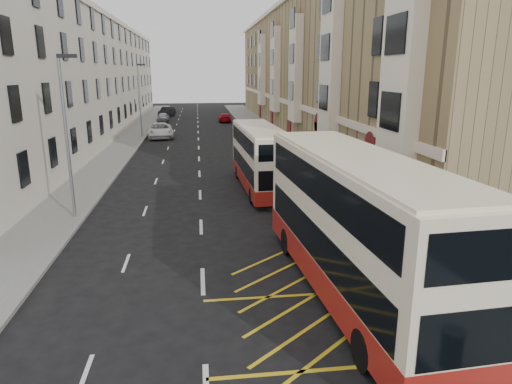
{
  "coord_description": "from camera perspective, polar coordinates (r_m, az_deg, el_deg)",
  "views": [
    {
      "loc": [
        0.01,
        -11.25,
        7.36
      ],
      "look_at": [
        2.62,
        9.33,
        1.85
      ],
      "focal_mm": 32.0,
      "sensor_mm": 36.0,
      "label": 1
    }
  ],
  "objects": [
    {
      "name": "terrace_left",
      "position": [
        58.32,
        -21.13,
        13.09
      ],
      "size": [
        9.18,
        79.0,
        13.25
      ],
      "color": "beige",
      "rests_on": "ground"
    },
    {
      "name": "pedestrian_near",
      "position": [
        16.42,
        19.47,
        -8.48
      ],
      "size": [
        0.76,
        0.57,
        1.88
      ],
      "primitive_type": "imported",
      "rotation": [
        0.0,
        0.0,
        3.33
      ],
      "color": "black",
      "rests_on": "pavement_right"
    },
    {
      "name": "pedestrian_mid",
      "position": [
        19.15,
        22.71,
        -5.99
      ],
      "size": [
        0.8,
        0.66,
        1.54
      ],
      "primitive_type": "imported",
      "rotation": [
        0.0,
        0.0,
        0.1
      ],
      "color": "black",
      "rests_on": "pavement_right"
    },
    {
      "name": "double_decker_front",
      "position": [
        15.29,
        12.27,
        -4.2
      ],
      "size": [
        3.5,
        12.23,
        4.82
      ],
      "rotation": [
        0.0,
        0.0,
        0.06
      ],
      "color": "#FCEBC8",
      "rests_on": "ground"
    },
    {
      "name": "pavement_left",
      "position": [
        42.55,
        -17.33,
        4.34
      ],
      "size": [
        3.0,
        120.0,
        0.15
      ],
      "primitive_type": "cube",
      "color": "slate",
      "rests_on": "ground"
    },
    {
      "name": "terrace_right",
      "position": [
        58.54,
        7.75,
        14.91
      ],
      "size": [
        10.75,
        79.0,
        15.25
      ],
      "color": "#978357",
      "rests_on": "ground"
    },
    {
      "name": "white_van",
      "position": [
        53.45,
        -11.88,
        7.54
      ],
      "size": [
        3.36,
        6.2,
        1.65
      ],
      "primitive_type": "imported",
      "rotation": [
        0.0,
        0.0,
        0.11
      ],
      "color": "white",
      "rests_on": "ground"
    },
    {
      "name": "car_dark",
      "position": [
        78.82,
        -11.07,
        9.82
      ],
      "size": [
        2.78,
        5.02,
        1.57
      ],
      "primitive_type": "imported",
      "rotation": [
        0.0,
        0.0,
        -0.25
      ],
      "color": "black",
      "rests_on": "ground"
    },
    {
      "name": "kerb_left",
      "position": [
        42.31,
        -15.33,
        4.43
      ],
      "size": [
        0.25,
        120.0,
        0.15
      ],
      "primitive_type": "cube",
      "color": "gray",
      "rests_on": "ground"
    },
    {
      "name": "guard_railing",
      "position": [
        19.24,
        12.21,
        -5.23
      ],
      "size": [
        0.06,
        6.56,
        1.01
      ],
      "color": "red",
      "rests_on": "pavement_right"
    },
    {
      "name": "pedestrian_far",
      "position": [
        19.97,
        15.22,
        -4.25
      ],
      "size": [
        1.07,
        0.76,
        1.69
      ],
      "primitive_type": "imported",
      "rotation": [
        0.0,
        0.0,
        2.75
      ],
      "color": "black",
      "rests_on": "pavement_right"
    },
    {
      "name": "road_markings",
      "position": [
        56.73,
        -7.24,
        7.31
      ],
      "size": [
        10.0,
        110.0,
        0.01
      ],
      "primitive_type": null,
      "color": "silver",
      "rests_on": "ground"
    },
    {
      "name": "pavement_right",
      "position": [
        42.64,
        3.69,
        5.01
      ],
      "size": [
        4.0,
        120.0,
        0.15
      ],
      "primitive_type": "cube",
      "color": "slate",
      "rests_on": "ground"
    },
    {
      "name": "street_lamp_near",
      "position": [
        24.25,
        -22.58,
        7.3
      ],
      "size": [
        0.93,
        0.18,
        8.0
      ],
      "color": "gray",
      "rests_on": "pavement_left"
    },
    {
      "name": "ground",
      "position": [
        13.44,
        -6.42,
        -18.43
      ],
      "size": [
        200.0,
        200.0,
        0.0
      ],
      "primitive_type": "plane",
      "color": "black",
      "rests_on": "ground"
    },
    {
      "name": "kerb_right",
      "position": [
        42.31,
        1.02,
        4.96
      ],
      "size": [
        0.25,
        120.0,
        0.15
      ],
      "primitive_type": "cube",
      "color": "gray",
      "rests_on": "ground"
    },
    {
      "name": "car_silver",
      "position": [
        70.69,
        -11.57,
        9.15
      ],
      "size": [
        1.72,
        3.97,
        1.33
      ],
      "primitive_type": "imported",
      "rotation": [
        0.0,
        0.0,
        -0.04
      ],
      "color": "#A2A5A9",
      "rests_on": "ground"
    },
    {
      "name": "double_decker_rear",
      "position": [
        28.98,
        0.5,
        4.29
      ],
      "size": [
        2.69,
        10.09,
        3.99
      ],
      "rotation": [
        0.0,
        0.0,
        0.04
      ],
      "color": "#FCEBC8",
      "rests_on": "ground"
    },
    {
      "name": "bus_shelter",
      "position": [
        14.65,
        28.4,
        -7.9
      ],
      "size": [
        1.65,
        4.25,
        2.7
      ],
      "color": "black",
      "rests_on": "pavement_right"
    },
    {
      "name": "car_red",
      "position": [
        69.0,
        -3.93,
        9.26
      ],
      "size": [
        1.89,
        4.47,
        1.29
      ],
      "primitive_type": "imported",
      "rotation": [
        0.0,
        0.0,
        3.12
      ],
      "color": "#AD040E",
      "rests_on": "ground"
    },
    {
      "name": "street_lamp_far",
      "position": [
        53.69,
        -14.32,
        11.52
      ],
      "size": [
        0.93,
        0.18,
        8.0
      ],
      "color": "gray",
      "rests_on": "pavement_left"
    }
  ]
}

